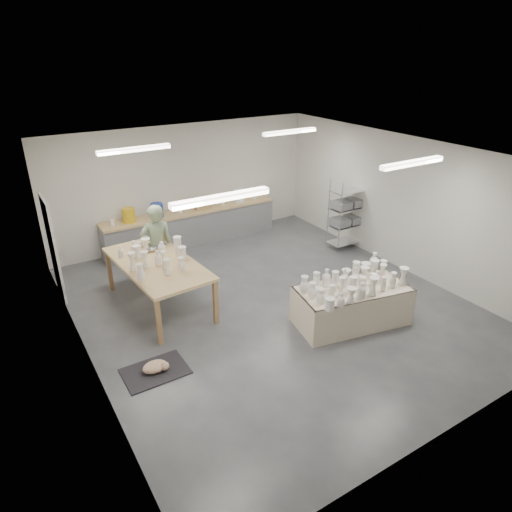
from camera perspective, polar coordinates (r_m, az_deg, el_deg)
room at (r=8.33m, az=1.06°, el=6.17°), size 8.00×8.02×3.00m
back_counter at (r=11.91m, az=-8.01°, el=3.79°), size 4.60×0.60×1.24m
wire_shelf at (r=11.63m, az=11.32°, el=5.30°), size 0.88×0.48×1.80m
drying_table at (r=8.61m, az=11.86°, el=-5.70°), size 2.21×1.37×1.10m
work_table at (r=9.01m, az=-12.36°, el=-0.51°), size 1.45×2.62×1.32m
rug at (r=7.66m, az=-12.47°, el=-13.88°), size 1.00×0.70×0.02m
cat at (r=7.60m, az=-12.37°, el=-13.34°), size 0.47×0.40×0.17m
potter at (r=9.69m, az=-12.23°, el=1.15°), size 0.73×0.53×1.84m
red_stool at (r=10.20m, az=-12.43°, el=-1.74°), size 0.32×0.32×0.29m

